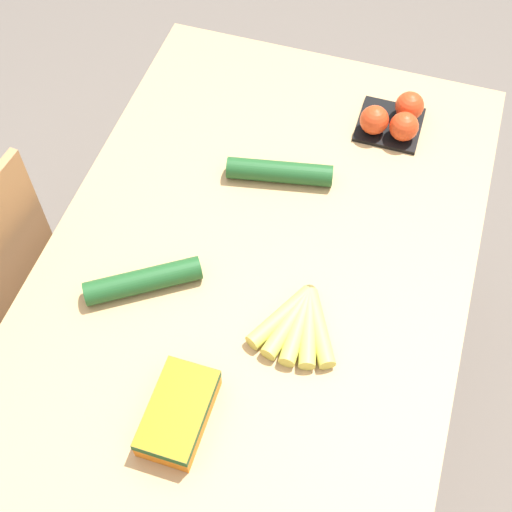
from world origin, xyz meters
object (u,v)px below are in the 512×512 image
object	(u,v)px
banana_bunch	(299,323)
cucumber_far	(143,281)
carrot_bag	(178,412)
cucumber_near	(280,172)
tomato_pack	(395,119)

from	to	relation	value
banana_bunch	cucumber_far	bearing A→B (deg)	90.86
banana_bunch	carrot_bag	world-z (taller)	carrot_bag
cucumber_near	cucumber_far	xyz separation A→B (m)	(-0.37, 0.19, 0.00)
cucumber_near	banana_bunch	bearing A→B (deg)	-157.79
banana_bunch	cucumber_near	distance (m)	0.39
cucumber_near	cucumber_far	world-z (taller)	same
tomato_pack	carrot_bag	world-z (taller)	tomato_pack
banana_bunch	carrot_bag	distance (m)	0.30
carrot_bag	cucumber_far	xyz separation A→B (m)	(0.25, 0.17, -0.01)
banana_bunch	carrot_bag	xyz separation A→B (m)	(-0.25, 0.16, 0.02)
tomato_pack	banana_bunch	bearing A→B (deg)	173.07
tomato_pack	cucumber_near	xyz separation A→B (m)	(-0.23, 0.22, -0.01)
banana_bunch	carrot_bag	bearing A→B (deg)	147.44
banana_bunch	tomato_pack	bearing A→B (deg)	-6.93
banana_bunch	cucumber_far	distance (m)	0.34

